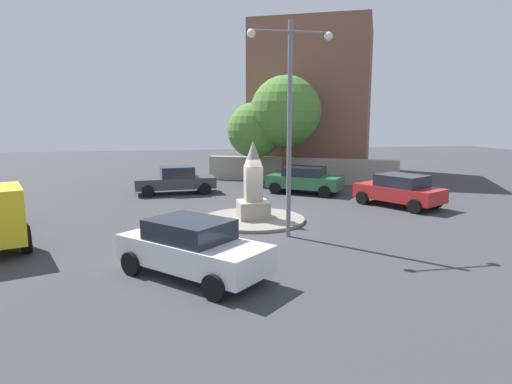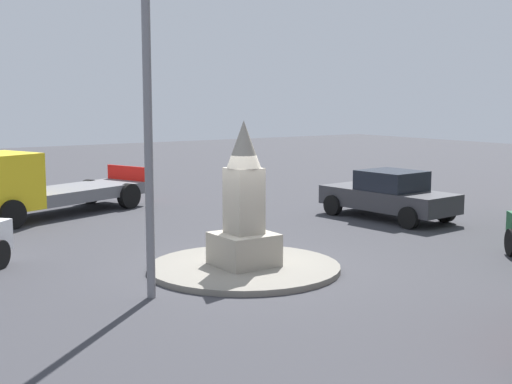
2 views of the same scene
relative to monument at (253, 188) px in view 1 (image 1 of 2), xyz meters
The scene contains 12 objects.
ground_plane 1.34m from the monument, ahead, with size 80.00×80.00×0.00m, color #38383D.
traffic_island 1.27m from the monument, ahead, with size 4.15×4.15×0.12m, color gray.
monument is the anchor object (origin of this frame).
streetlamp 4.09m from the monument, 106.32° to the left, with size 2.90×0.28×7.27m.
car_white_near_island 6.59m from the monument, 65.04° to the left, with size 4.05×4.16×1.53m.
car_green_approaching 7.17m from the monument, 124.38° to the right, with size 4.26×3.83×1.46m.
car_red_parked_left 7.47m from the monument, 168.03° to the right, with size 3.48×4.33×1.50m.
car_dark_grey_waiting 7.82m from the monument, 68.00° to the right, with size 4.42×2.24×1.49m.
stone_boundary_wall 11.22m from the monument, 116.60° to the right, with size 12.17×0.70×1.55m, color #9E9687.
corner_building 17.25m from the monument, 116.60° to the right, with size 8.11×8.16×10.68m, color brown.
tree_near_wall 10.75m from the monument, 101.66° to the right, with size 3.48×3.48×5.07m.
tree_mid_cluster 10.70m from the monument, 112.27° to the right, with size 4.34×4.34×6.66m.
Camera 1 is at (3.35, 17.22, 4.16)m, focal length 31.18 mm.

